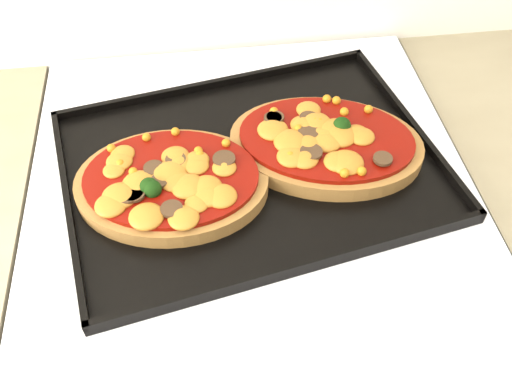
{
  "coord_description": "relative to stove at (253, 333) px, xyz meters",
  "views": [
    {
      "loc": [
        -0.06,
        1.17,
        1.47
      ],
      "look_at": [
        0.01,
        1.66,
        0.92
      ],
      "focal_mm": 40.0,
      "sensor_mm": 36.0,
      "label": 1
    }
  ],
  "objects": [
    {
      "name": "baking_tray",
      "position": [
        0.0,
        0.01,
        0.47
      ],
      "size": [
        0.55,
        0.45,
        0.02
      ],
      "primitive_type": "cube",
      "rotation": [
        0.0,
        0.0,
        0.19
      ],
      "color": "black",
      "rests_on": "stove"
    },
    {
      "name": "pizza_right",
      "position": [
        0.1,
        0.02,
        0.48
      ],
      "size": [
        0.3,
        0.25,
        0.04
      ],
      "primitive_type": null,
      "rotation": [
        0.0,
        0.0,
        -0.28
      ],
      "color": "#A47738",
      "rests_on": "baking_tray"
    },
    {
      "name": "stove",
      "position": [
        0.0,
        0.0,
        0.0
      ],
      "size": [
        0.6,
        0.6,
        0.91
      ],
      "primitive_type": "cube",
      "color": "silver",
      "rests_on": "floor"
    },
    {
      "name": "pizza_left",
      "position": [
        -0.11,
        -0.03,
        0.48
      ],
      "size": [
        0.27,
        0.21,
        0.04
      ],
      "primitive_type": null,
      "rotation": [
        0.0,
        0.0,
        -0.1
      ],
      "color": "#A47738",
      "rests_on": "baking_tray"
    }
  ]
}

